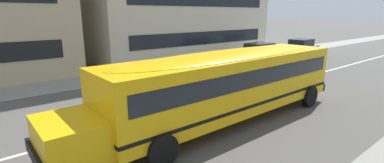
{
  "coord_description": "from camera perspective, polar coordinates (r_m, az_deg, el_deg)",
  "views": [
    {
      "loc": [
        -9.71,
        -8.79,
        3.99
      ],
      "look_at": [
        -3.32,
        -0.98,
        1.5
      ],
      "focal_mm": 25.78,
      "sensor_mm": 36.0,
      "label": 1
    }
  ],
  "objects": [
    {
      "name": "parked_car_silver_by_lamppost",
      "position": [
        28.58,
        21.69,
        6.58
      ],
      "size": [
        3.98,
        2.04,
        1.64
      ],
      "rotation": [
        0.0,
        0.0,
        0.05
      ],
      "color": "#B7BABF",
      "rests_on": "ground_plane"
    },
    {
      "name": "ground_plane",
      "position": [
        13.7,
        8.21,
        -3.21
      ],
      "size": [
        400.0,
        400.0,
        0.0
      ],
      "primitive_type": "plane",
      "color": "#54514F"
    },
    {
      "name": "lane_centreline",
      "position": [
        13.7,
        8.21,
        -3.2
      ],
      "size": [
        110.0,
        0.16,
        0.01
      ],
      "primitive_type": "cube",
      "color": "silver",
      "rests_on": "ground_plane"
    },
    {
      "name": "school_bus",
      "position": [
        10.25,
        7.15,
        0.17
      ],
      "size": [
        11.92,
        2.82,
        2.66
      ],
      "rotation": [
        0.0,
        0.0,
        3.15
      ],
      "color": "yellow",
      "rests_on": "ground_plane"
    },
    {
      "name": "sidewalk_far",
      "position": [
        19.63,
        -8.74,
        2.0
      ],
      "size": [
        120.0,
        3.0,
        0.01
      ],
      "primitive_type": "cube",
      "color": "gray",
      "rests_on": "ground_plane"
    },
    {
      "name": "parked_car_black_mid_block",
      "position": [
        23.61,
        13.87,
        5.82
      ],
      "size": [
        3.92,
        1.92,
        1.64
      ],
      "rotation": [
        0.0,
        0.0,
        0.01
      ],
      "color": "black",
      "rests_on": "ground_plane"
    }
  ]
}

